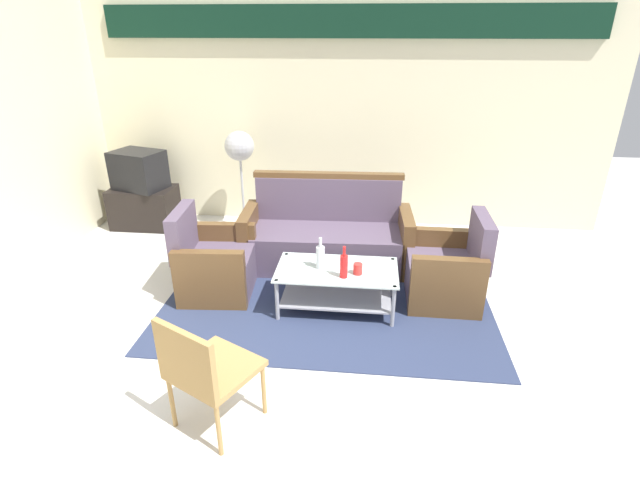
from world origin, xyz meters
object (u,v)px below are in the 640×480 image
tv_stand (145,207)px  wicker_chair (204,367)px  bottle_red (344,266)px  television (139,170)px  cup (358,269)px  coffee_table (337,282)px  bottle_clear (320,257)px  armchair_right (447,272)px  couch (327,237)px  armchair_left (214,265)px  pedestal_fan (240,152)px

tv_stand → wicker_chair: 3.82m
bottle_red → television: television is taller
cup → tv_stand: size_ratio=0.12×
coffee_table → television: television is taller
television → bottle_clear: bearing=162.0°
bottle_clear → bottle_red: (0.22, -0.15, -0.00)m
coffee_table → armchair_right: bearing=15.5°
bottle_red → television: 3.32m
couch → television: (-2.47, 0.84, 0.44)m
armchair_right → bottle_red: size_ratio=2.88×
armchair_left → armchair_right: bearing=87.9°
armchair_right → coffee_table: 1.07m
armchair_right → television: size_ratio=1.21×
coffee_table → bottle_clear: size_ratio=3.67×
couch → tv_stand: 2.61m
coffee_table → cup: (0.19, -0.07, 0.19)m
tv_stand → pedestal_fan: pedestal_fan is taller
couch → cup: bearing=108.3°
couch → armchair_right: 1.35m
armchair_left → wicker_chair: bearing=11.7°
bottle_red → cup: 0.15m
bottle_red → pedestal_fan: size_ratio=0.23×
armchair_right → tv_stand: 3.95m
pedestal_fan → armchair_left: bearing=-85.9°
coffee_table → bottle_clear: (-0.15, 0.01, 0.25)m
cup → bottle_clear: bearing=167.0°
couch → armchair_left: couch is taller
tv_stand → television: size_ratio=1.14×
couch → coffee_table: (0.18, -0.90, -0.04)m
couch → coffee_table: 0.92m
couch → bottle_clear: 0.92m
armchair_left → bottle_clear: 1.11m
coffee_table → bottle_red: (0.07, -0.14, 0.25)m
armchair_left → tv_stand: bearing=-141.8°
armchair_left → cup: 1.44m
couch → armchair_left: size_ratio=2.15×
television → pedestal_fan: size_ratio=0.55×
armchair_left → wicker_chair: 1.82m
cup → television: size_ratio=0.14×
armchair_left → bottle_red: bearing=70.9°
bottle_red → tv_stand: size_ratio=0.37×
couch → bottle_clear: bearing=89.3°
armchair_right → cup: bearing=113.4°
armchair_right → tv_stand: armchair_right is taller
armchair_right → bottle_clear: armchair_right is taller
armchair_left → tv_stand: armchair_left is taller
television → pedestal_fan: (1.31, 0.05, 0.25)m
armchair_right → pedestal_fan: size_ratio=0.67×
coffee_table → bottle_red: bottle_red is taller
cup → pedestal_fan: pedestal_fan is taller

